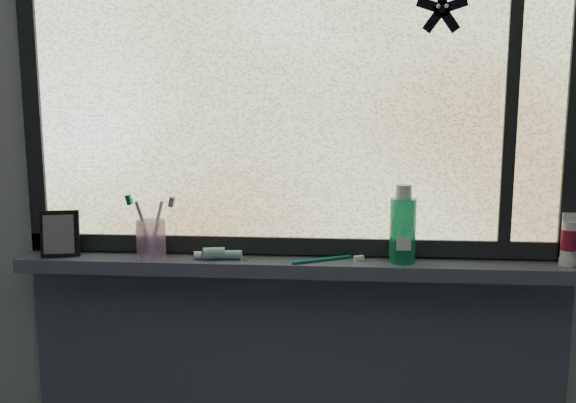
% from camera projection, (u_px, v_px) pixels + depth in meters
% --- Properties ---
extents(wall_back, '(3.00, 0.01, 2.50)m').
position_uv_depth(wall_back, '(296.00, 177.00, 1.89)').
color(wall_back, '#9EA3A8').
rests_on(wall_back, ground).
extents(windowsill, '(1.62, 0.14, 0.04)m').
position_uv_depth(windowsill, '(294.00, 266.00, 1.86)').
color(windowsill, '#464A5E').
rests_on(windowsill, wall_back).
extents(window_pane, '(1.50, 0.01, 1.00)m').
position_uv_depth(window_pane, '(296.00, 80.00, 1.82)').
color(window_pane, silver).
rests_on(window_pane, wall_back).
extents(frame_bottom, '(1.60, 0.03, 0.05)m').
position_uv_depth(frame_bottom, '(295.00, 245.00, 1.90)').
color(frame_bottom, black).
rests_on(frame_bottom, windowsill).
extents(frame_left, '(0.05, 0.03, 1.10)m').
position_uv_depth(frame_left, '(32.00, 81.00, 1.88)').
color(frame_left, black).
rests_on(frame_left, wall_back).
extents(frame_mullion, '(0.03, 0.03, 1.00)m').
position_uv_depth(frame_mullion, '(512.00, 80.00, 1.77)').
color(frame_mullion, black).
rests_on(frame_mullion, wall_back).
extents(starfish_sticker, '(0.15, 0.02, 0.15)m').
position_uv_depth(starfish_sticker, '(442.00, 9.00, 1.74)').
color(starfish_sticker, black).
rests_on(starfish_sticker, window_pane).
extents(vanity_mirror, '(0.12, 0.08, 0.14)m').
position_uv_depth(vanity_mirror, '(60.00, 234.00, 1.88)').
color(vanity_mirror, black).
rests_on(vanity_mirror, windowsill).
extents(toothpaste_tube, '(0.20, 0.07, 0.04)m').
position_uv_depth(toothpaste_tube, '(221.00, 254.00, 1.85)').
color(toothpaste_tube, silver).
rests_on(toothpaste_tube, windowsill).
extents(toothbrush_cup, '(0.09, 0.09, 0.11)m').
position_uv_depth(toothbrush_cup, '(151.00, 239.00, 1.86)').
color(toothbrush_cup, '#C89FD2').
rests_on(toothbrush_cup, windowsill).
extents(toothbrush_lying, '(0.21, 0.13, 0.02)m').
position_uv_depth(toothbrush_lying, '(322.00, 259.00, 1.83)').
color(toothbrush_lying, '#0B6550').
rests_on(toothbrush_lying, windowsill).
extents(mouthwash_bottle, '(0.09, 0.09, 0.18)m').
position_uv_depth(mouthwash_bottle, '(403.00, 224.00, 1.80)').
color(mouthwash_bottle, '#1E9C6B').
rests_on(mouthwash_bottle, windowsill).
extents(cream_tube, '(0.05, 0.05, 0.11)m').
position_uv_depth(cream_tube, '(569.00, 237.00, 1.78)').
color(cream_tube, silver).
rests_on(cream_tube, windowsill).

